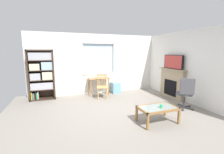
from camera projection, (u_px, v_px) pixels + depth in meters
ground at (116, 112)px, 4.57m from camera, size 6.44×5.71×0.02m
wall_back_with_window at (96, 65)px, 6.55m from camera, size 5.44×0.15×2.53m
wall_right at (190, 67)px, 5.30m from camera, size 0.12×4.91×2.53m
bookshelf at (41, 73)px, 5.65m from camera, size 0.90×0.38×1.86m
desk_under_window at (99, 81)px, 6.34m from camera, size 0.86×0.47×0.72m
wooden_chair at (102, 86)px, 5.89m from camera, size 0.50×0.49×0.90m
plastic_drawer_unit at (116, 88)px, 6.71m from camera, size 0.35×0.40×0.46m
fireplace at (172, 83)px, 5.95m from camera, size 0.26×1.27×1.14m
tv at (173, 62)px, 5.81m from camera, size 0.06×0.96×0.54m
office_chair at (186, 92)px, 4.71m from camera, size 0.61×0.62×1.00m
coffee_table at (158, 109)px, 3.84m from camera, size 0.95×0.57×0.41m
sippy_cup at (161, 106)px, 3.77m from camera, size 0.07×0.07×0.09m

